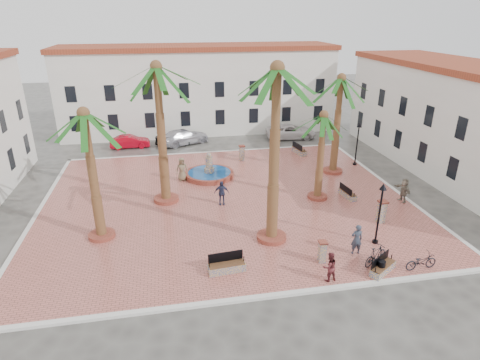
{
  "coord_description": "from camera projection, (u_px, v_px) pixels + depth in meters",
  "views": [
    {
      "loc": [
        -3.9,
        -26.15,
        12.72
      ],
      "look_at": [
        1.0,
        0.0,
        1.6
      ],
      "focal_mm": 30.0,
      "sensor_mm": 36.0,
      "label": 1
    }
  ],
  "objects": [
    {
      "name": "ground",
      "position": [
        227.0,
        201.0,
        29.28
      ],
      "size": [
        120.0,
        120.0,
        0.0
      ],
      "primitive_type": "plane",
      "color": "#56544F",
      "rests_on": "ground"
    },
    {
      "name": "plaza",
      "position": [
        227.0,
        200.0,
        29.25
      ],
      "size": [
        26.0,
        22.0,
        0.15
      ],
      "primitive_type": "cube",
      "color": "#BF6558",
      "rests_on": "ground"
    },
    {
      "name": "kerb_n",
      "position": [
        209.0,
        153.0,
        39.22
      ],
      "size": [
        26.3,
        0.3,
        0.16
      ],
      "primitive_type": "cube",
      "color": "silver",
      "rests_on": "ground"
    },
    {
      "name": "kerb_s",
      "position": [
        262.0,
        297.0,
        19.27
      ],
      "size": [
        26.3,
        0.3,
        0.16
      ],
      "primitive_type": "cube",
      "color": "silver",
      "rests_on": "ground"
    },
    {
      "name": "kerb_e",
      "position": [
        390.0,
        187.0,
        31.46
      ],
      "size": [
        0.3,
        22.3,
        0.16
      ],
      "primitive_type": "cube",
      "color": "silver",
      "rests_on": "ground"
    },
    {
      "name": "kerb_w",
      "position": [
        36.0,
        215.0,
        27.04
      ],
      "size": [
        0.3,
        22.3,
        0.16
      ],
      "primitive_type": "cube",
      "color": "silver",
      "rests_on": "ground"
    },
    {
      "name": "building_north",
      "position": [
        199.0,
        88.0,
        45.57
      ],
      "size": [
        30.4,
        7.4,
        9.5
      ],
      "color": "white",
      "rests_on": "ground"
    },
    {
      "name": "building_east",
      "position": [
        464.0,
        121.0,
        32.75
      ],
      "size": [
        7.4,
        26.4,
        9.0
      ],
      "rotation": [
        0.0,
        0.0,
        1.57
      ],
      "color": "white",
      "rests_on": "ground"
    },
    {
      "name": "fountain",
      "position": [
        209.0,
        173.0,
        33.2
      ],
      "size": [
        4.01,
        4.01,
        2.07
      ],
      "color": "#9D4232",
      "rests_on": "plaza"
    },
    {
      "name": "palm_nw",
      "position": [
        157.0,
        82.0,
        25.79
      ],
      "size": [
        5.76,
        5.76,
        9.83
      ],
      "color": "#9D4232",
      "rests_on": "plaza"
    },
    {
      "name": "palm_sw",
      "position": [
        86.0,
        129.0,
        21.74
      ],
      "size": [
        5.13,
        5.13,
        7.97
      ],
      "color": "#9D4232",
      "rests_on": "plaza"
    },
    {
      "name": "palm_s",
      "position": [
        277.0,
        88.0,
        20.67
      ],
      "size": [
        5.75,
        5.75,
        10.39
      ],
      "color": "#9D4232",
      "rests_on": "plaza"
    },
    {
      "name": "palm_e",
      "position": [
        323.0,
        126.0,
        27.39
      ],
      "size": [
        4.68,
        4.68,
        6.51
      ],
      "color": "#9D4232",
      "rests_on": "plaza"
    },
    {
      "name": "palm_ne",
      "position": [
        340.0,
        89.0,
        31.54
      ],
      "size": [
        5.27,
        5.27,
        8.26
      ],
      "color": "#9D4232",
      "rests_on": "plaza"
    },
    {
      "name": "bench_s",
      "position": [
        227.0,
        266.0,
        20.98
      ],
      "size": [
        2.01,
        0.77,
        1.04
      ],
      "rotation": [
        0.0,
        0.0,
        0.09
      ],
      "color": "gray",
      "rests_on": "plaza"
    },
    {
      "name": "bench_se",
      "position": [
        383.0,
        268.0,
        20.92
      ],
      "size": [
        1.8,
        1.43,
        0.94
      ],
      "rotation": [
        0.0,
        0.0,
        0.57
      ],
      "color": "gray",
      "rests_on": "plaza"
    },
    {
      "name": "bench_e",
      "position": [
        347.0,
        194.0,
        29.48
      ],
      "size": [
        0.72,
        1.78,
        0.91
      ],
      "rotation": [
        0.0,
        0.0,
        1.69
      ],
      "color": "gray",
      "rests_on": "plaza"
    },
    {
      "name": "bench_ne",
      "position": [
        299.0,
        151.0,
        38.63
      ],
      "size": [
        0.95,
        2.07,
        1.05
      ],
      "rotation": [
        0.0,
        0.0,
        1.75
      ],
      "color": "gray",
      "rests_on": "plaza"
    },
    {
      "name": "lamppost_s",
      "position": [
        381.0,
        203.0,
        22.71
      ],
      "size": [
        0.41,
        0.41,
        3.82
      ],
      "color": "black",
      "rests_on": "plaza"
    },
    {
      "name": "lamppost_e",
      "position": [
        358.0,
        137.0,
        34.88
      ],
      "size": [
        0.42,
        0.42,
        3.85
      ],
      "color": "black",
      "rests_on": "plaza"
    },
    {
      "name": "bollard_se",
      "position": [
        322.0,
        251.0,
        21.64
      ],
      "size": [
        0.48,
        0.48,
        1.28
      ],
      "rotation": [
        0.0,
        0.0,
        -0.06
      ],
      "color": "gray",
      "rests_on": "plaza"
    },
    {
      "name": "bollard_n",
      "position": [
        242.0,
        153.0,
        36.64
      ],
      "size": [
        0.56,
        0.56,
        1.44
      ],
      "rotation": [
        0.0,
        0.0,
        0.1
      ],
      "color": "gray",
      "rests_on": "plaza"
    },
    {
      "name": "bollard_e",
      "position": [
        382.0,
        211.0,
        25.74
      ],
      "size": [
        0.58,
        0.58,
        1.52
      ],
      "rotation": [
        0.0,
        0.0,
        0.07
      ],
      "color": "gray",
      "rests_on": "plaza"
    },
    {
      "name": "litter_bin",
      "position": [
        381.0,
        267.0,
        20.75
      ],
      "size": [
        0.39,
        0.39,
        0.77
      ],
      "primitive_type": "cylinder",
      "color": "black",
      "rests_on": "plaza"
    },
    {
      "name": "cyclist_a",
      "position": [
        357.0,
        239.0,
        22.32
      ],
      "size": [
        0.69,
        0.47,
        1.82
      ],
      "primitive_type": "imported",
      "rotation": [
        0.0,
        0.0,
        3.09
      ],
      "color": "#303949",
      "rests_on": "plaza"
    },
    {
      "name": "bicycle_a",
      "position": [
        421.0,
        261.0,
        21.1
      ],
      "size": [
        1.82,
        0.73,
        0.94
      ],
      "primitive_type": "imported",
      "rotation": [
        0.0,
        0.0,
        1.63
      ],
      "color": "black",
      "rests_on": "plaza"
    },
    {
      "name": "cyclist_b",
      "position": [
        329.0,
        267.0,
        20.1
      ],
      "size": [
        0.86,
        0.72,
        1.6
      ],
      "primitive_type": "imported",
      "rotation": [
        0.0,
        0.0,
        3.3
      ],
      "color": "#5B1F23",
      "rests_on": "plaza"
    },
    {
      "name": "bicycle_b",
      "position": [
        376.0,
        255.0,
        21.51
      ],
      "size": [
        1.83,
        1.29,
        1.08
      ],
      "primitive_type": "imported",
      "rotation": [
        0.0,
        0.0,
        2.05
      ],
      "color": "black",
      "rests_on": "plaza"
    },
    {
      "name": "pedestrian_fountain_a",
      "position": [
        182.0,
        169.0,
        32.16
      ],
      "size": [
        1.01,
        0.72,
        1.93
      ],
      "primitive_type": "imported",
      "rotation": [
        0.0,
        0.0,
        0.11
      ],
      "color": "#78664A",
      "rests_on": "plaza"
    },
    {
      "name": "pedestrian_fountain_b",
      "position": [
        221.0,
        193.0,
        28.14
      ],
      "size": [
        1.07,
        0.53,
        1.77
      ],
      "primitive_type": "imported",
      "rotation": [
        0.0,
        0.0,
        -0.09
      ],
      "color": "#292F4D",
      "rests_on": "plaza"
    },
    {
      "name": "pedestrian_north",
      "position": [
        161.0,
        149.0,
        37.57
      ],
      "size": [
        0.9,
        1.15,
        1.57
      ],
      "primitive_type": "imported",
      "rotation": [
        0.0,
        0.0,
        1.21
      ],
      "color": "#525257",
      "rests_on": "plaza"
    },
    {
      "name": "pedestrian_east",
      "position": [
        404.0,
        190.0,
        28.58
      ],
      "size": [
        0.7,
        1.69,
        1.77
      ],
      "primitive_type": "imported",
      "rotation": [
        0.0,
        0.0,
        -1.46
      ],
      "color": "#796E5D",
      "rests_on": "plaza"
    },
    {
      "name": "car_black",
      "position": [
        173.0,
        139.0,
        41.54
      ],
      "size": [
        3.78,
        1.77,
        1.25
      ],
      "primitive_type": "imported",
      "rotation": [
        0.0,
        0.0,
        1.49
      ],
      "color": "black",
      "rests_on": "ground"
    },
    {
      "name": "car_red",
      "position": [
        130.0,
        142.0,
        40.64
      ],
      "size": [
        3.97,
        1.51,
        1.29
      ],
      "primitive_type": "imported",
      "rotation": [
        0.0,
        0.0,
        1.61
      ],
      "color": "#B40518",
      "rests_on": "ground"
    },
    {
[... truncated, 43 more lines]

